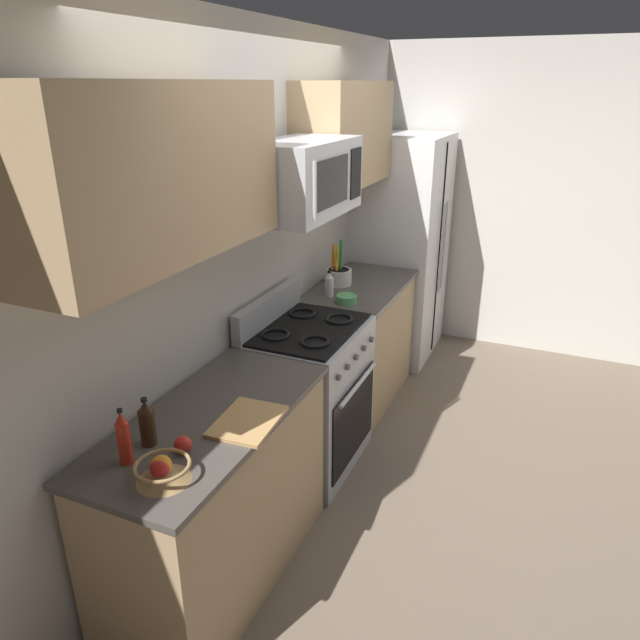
{
  "coord_description": "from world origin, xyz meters",
  "views": [
    {
      "loc": [
        -2.88,
        -0.71,
        2.27
      ],
      "look_at": [
        -0.1,
        0.5,
        1.03
      ],
      "focal_mm": 32.85,
      "sensor_mm": 36.0,
      "label": 1
    }
  ],
  "objects_px": {
    "utensil_crock": "(339,275)",
    "fruit_basket": "(163,470)",
    "apple_loose": "(183,445)",
    "range_oven": "(309,395)",
    "bottle_soy": "(147,423)",
    "prep_bowl": "(347,299)",
    "bottle_vinegar": "(329,285)",
    "bottle_hot_sauce": "(124,438)",
    "cutting_board": "(248,421)",
    "microwave": "(302,178)",
    "refrigerator": "(401,249)"
  },
  "relations": [
    {
      "from": "range_oven",
      "to": "bottle_soy",
      "type": "bearing_deg",
      "value": 175.66
    },
    {
      "from": "microwave",
      "to": "utensil_crock",
      "type": "distance_m",
      "value": 1.19
    },
    {
      "from": "apple_loose",
      "to": "range_oven",
      "type": "bearing_deg",
      "value": 2.72
    },
    {
      "from": "range_oven",
      "to": "cutting_board",
      "type": "bearing_deg",
      "value": -169.76
    },
    {
      "from": "bottle_vinegar",
      "to": "apple_loose",
      "type": "bearing_deg",
      "value": -174.66
    },
    {
      "from": "fruit_basket",
      "to": "prep_bowl",
      "type": "xyz_separation_m",
      "value": [
        2.02,
        0.06,
        -0.02
      ]
    },
    {
      "from": "bottle_vinegar",
      "to": "utensil_crock",
      "type": "bearing_deg",
      "value": 7.34
    },
    {
      "from": "microwave",
      "to": "cutting_board",
      "type": "distance_m",
      "value": 1.36
    },
    {
      "from": "prep_bowl",
      "to": "refrigerator",
      "type": "bearing_deg",
      "value": 0.99
    },
    {
      "from": "fruit_basket",
      "to": "bottle_vinegar",
      "type": "distance_m",
      "value": 2.1
    },
    {
      "from": "apple_loose",
      "to": "bottle_hot_sauce",
      "type": "bearing_deg",
      "value": 131.47
    },
    {
      "from": "cutting_board",
      "to": "bottle_soy",
      "type": "height_order",
      "value": "bottle_soy"
    },
    {
      "from": "refrigerator",
      "to": "utensil_crock",
      "type": "relative_size",
      "value": 5.56
    },
    {
      "from": "bottle_hot_sauce",
      "to": "prep_bowl",
      "type": "xyz_separation_m",
      "value": [
        1.98,
        -0.14,
        -0.08
      ]
    },
    {
      "from": "utensil_crock",
      "to": "fruit_basket",
      "type": "distance_m",
      "value": 2.36
    },
    {
      "from": "microwave",
      "to": "fruit_basket",
      "type": "bearing_deg",
      "value": -175.19
    },
    {
      "from": "fruit_basket",
      "to": "bottle_hot_sauce",
      "type": "xyz_separation_m",
      "value": [
        0.03,
        0.2,
        0.07
      ]
    },
    {
      "from": "cutting_board",
      "to": "range_oven",
      "type": "bearing_deg",
      "value": 10.24
    },
    {
      "from": "bottle_vinegar",
      "to": "bottle_hot_sauce",
      "type": "relative_size",
      "value": 0.76
    },
    {
      "from": "refrigerator",
      "to": "prep_bowl",
      "type": "height_order",
      "value": "refrigerator"
    },
    {
      "from": "bottle_vinegar",
      "to": "bottle_hot_sauce",
      "type": "distance_m",
      "value": 2.06
    },
    {
      "from": "range_oven",
      "to": "apple_loose",
      "type": "xyz_separation_m",
      "value": [
        -1.32,
        -0.06,
        0.47
      ]
    },
    {
      "from": "bottle_soy",
      "to": "prep_bowl",
      "type": "bearing_deg",
      "value": -4.36
    },
    {
      "from": "utensil_crock",
      "to": "cutting_board",
      "type": "relative_size",
      "value": 1.01
    },
    {
      "from": "microwave",
      "to": "bottle_hot_sauce",
      "type": "bearing_deg",
      "value": 177.15
    },
    {
      "from": "prep_bowl",
      "to": "cutting_board",
      "type": "bearing_deg",
      "value": -174.68
    },
    {
      "from": "bottle_hot_sauce",
      "to": "prep_bowl",
      "type": "distance_m",
      "value": 1.99
    },
    {
      "from": "bottle_vinegar",
      "to": "cutting_board",
      "type": "bearing_deg",
      "value": -169.48
    },
    {
      "from": "range_oven",
      "to": "refrigerator",
      "type": "distance_m",
      "value": 1.94
    },
    {
      "from": "prep_bowl",
      "to": "fruit_basket",
      "type": "bearing_deg",
      "value": -178.31
    },
    {
      "from": "bottle_vinegar",
      "to": "prep_bowl",
      "type": "distance_m",
      "value": 0.18
    },
    {
      "from": "cutting_board",
      "to": "bottle_hot_sauce",
      "type": "bearing_deg",
      "value": 146.76
    },
    {
      "from": "range_oven",
      "to": "utensil_crock",
      "type": "bearing_deg",
      "value": 9.9
    },
    {
      "from": "microwave",
      "to": "apple_loose",
      "type": "distance_m",
      "value": 1.57
    },
    {
      "from": "bottle_soy",
      "to": "prep_bowl",
      "type": "xyz_separation_m",
      "value": [
        1.85,
        -0.14,
        -0.07
      ]
    },
    {
      "from": "refrigerator",
      "to": "apple_loose",
      "type": "distance_m",
      "value": 3.2
    },
    {
      "from": "range_oven",
      "to": "fruit_basket",
      "type": "relative_size",
      "value": 5.21
    },
    {
      "from": "range_oven",
      "to": "bottle_vinegar",
      "type": "xyz_separation_m",
      "value": [
        0.6,
        0.12,
        0.52
      ]
    },
    {
      "from": "utensil_crock",
      "to": "bottle_hot_sauce",
      "type": "bearing_deg",
      "value": -178.71
    },
    {
      "from": "refrigerator",
      "to": "prep_bowl",
      "type": "distance_m",
      "value": 1.35
    },
    {
      "from": "bottle_soy",
      "to": "prep_bowl",
      "type": "height_order",
      "value": "bottle_soy"
    },
    {
      "from": "apple_loose",
      "to": "bottle_soy",
      "type": "bearing_deg",
      "value": 91.83
    },
    {
      "from": "bottle_vinegar",
      "to": "prep_bowl",
      "type": "xyz_separation_m",
      "value": [
        -0.07,
        -0.16,
        -0.05
      ]
    },
    {
      "from": "fruit_basket",
      "to": "bottle_hot_sauce",
      "type": "bearing_deg",
      "value": 80.53
    },
    {
      "from": "refrigerator",
      "to": "prep_bowl",
      "type": "xyz_separation_m",
      "value": [
        -1.35,
        -0.02,
        -0.0
      ]
    },
    {
      "from": "prep_bowl",
      "to": "range_oven",
      "type": "bearing_deg",
      "value": 175.59
    },
    {
      "from": "microwave",
      "to": "bottle_soy",
      "type": "height_order",
      "value": "microwave"
    },
    {
      "from": "refrigerator",
      "to": "apple_loose",
      "type": "xyz_separation_m",
      "value": [
        -3.2,
        -0.05,
        0.01
      ]
    },
    {
      "from": "bottle_hot_sauce",
      "to": "apple_loose",
      "type": "bearing_deg",
      "value": -48.53
    },
    {
      "from": "utensil_crock",
      "to": "fruit_basket",
      "type": "bearing_deg",
      "value": -173.92
    }
  ]
}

